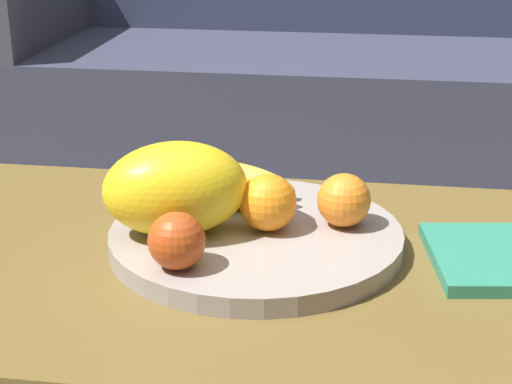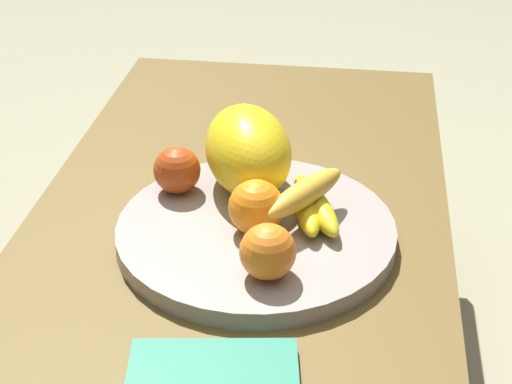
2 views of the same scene
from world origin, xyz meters
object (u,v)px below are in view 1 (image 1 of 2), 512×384
object	(u,v)px
fruit_bowl	(256,238)
orange_front	(268,202)
melon_large_front	(176,189)
coffee_table	(247,288)
apple_front	(177,241)
banana_bunch	(244,190)
orange_left	(344,200)
couch	(321,77)

from	to	relation	value
fruit_bowl	orange_front	xyz separation A→B (m)	(0.01, 0.00, 0.05)
melon_large_front	coffee_table	bearing A→B (deg)	-5.26
melon_large_front	apple_front	world-z (taller)	melon_large_front
orange_front	melon_large_front	bearing A→B (deg)	-166.32
banana_bunch	melon_large_front	bearing A→B (deg)	-126.84
coffee_table	orange_front	world-z (taller)	orange_front
melon_large_front	orange_left	bearing A→B (deg)	14.83
coffee_table	melon_large_front	world-z (taller)	melon_large_front
fruit_bowl	orange_front	size ratio (longest dim) A/B	5.12
couch	banana_bunch	world-z (taller)	couch
orange_front	apple_front	size ratio (longest dim) A/B	1.09
orange_left	melon_large_front	bearing A→B (deg)	-165.17
melon_large_front	orange_left	size ratio (longest dim) A/B	2.61
coffee_table	orange_left	world-z (taller)	orange_left
melon_large_front	orange_front	world-z (taller)	melon_large_front
orange_front	orange_left	size ratio (longest dim) A/B	1.06
couch	orange_front	xyz separation A→B (m)	(0.03, -1.31, 0.14)
fruit_bowl	apple_front	xyz separation A→B (m)	(-0.07, -0.12, 0.05)
apple_front	orange_left	bearing A→B (deg)	39.92
melon_large_front	banana_bunch	bearing A→B (deg)	53.16
apple_front	banana_bunch	world-z (taller)	apple_front
couch	coffee_table	bearing A→B (deg)	-89.57
couch	orange_left	xyz separation A→B (m)	(0.12, -1.28, 0.14)
banana_bunch	orange_front	bearing A→B (deg)	-57.60
fruit_bowl	orange_left	distance (m)	0.12
couch	apple_front	size ratio (longest dim) A/B	25.71
coffee_table	apple_front	world-z (taller)	apple_front
orange_front	orange_left	distance (m)	0.10
coffee_table	apple_front	distance (m)	0.15
orange_left	banana_bunch	world-z (taller)	orange_left
coffee_table	orange_front	xyz separation A→B (m)	(0.02, 0.04, 0.10)
melon_large_front	banana_bunch	size ratio (longest dim) A/B	1.08
coffee_table	orange_front	bearing A→B (deg)	59.70
fruit_bowl	couch	bearing A→B (deg)	90.71
apple_front	melon_large_front	bearing A→B (deg)	104.05
apple_front	orange_front	bearing A→B (deg)	54.97
fruit_bowl	orange_front	distance (m)	0.05
coffee_table	orange_left	distance (m)	0.16
banana_bunch	couch	bearing A→B (deg)	89.51
couch	melon_large_front	distance (m)	1.35
banana_bunch	orange_left	bearing A→B (deg)	-15.86
apple_front	banana_bunch	size ratio (longest dim) A/B	0.40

